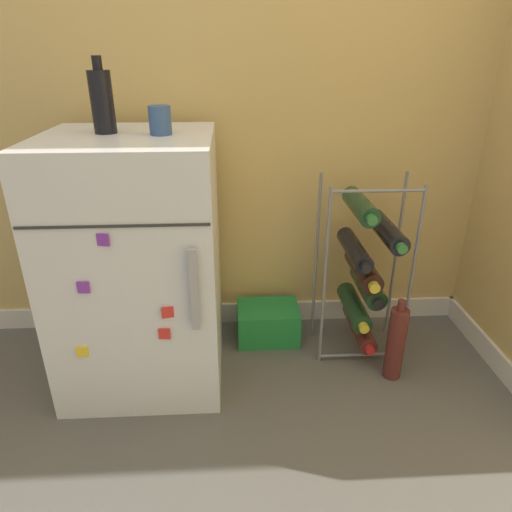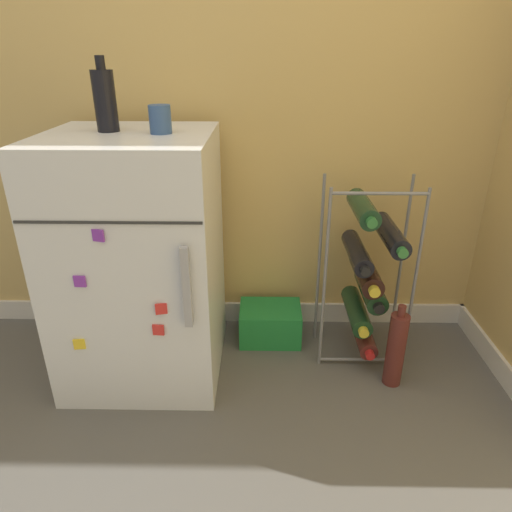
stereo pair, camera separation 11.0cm
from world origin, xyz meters
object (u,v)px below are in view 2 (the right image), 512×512
object	(u,v)px
mini_fridge	(140,261)
fridge_top_cup	(160,119)
loose_bottle_floor	(396,349)
wine_rack	(367,273)
soda_box	(270,323)
fridge_top_bottle	(105,100)

from	to	relation	value
mini_fridge	fridge_top_cup	xyz separation A→B (m)	(0.11, -0.00, 0.49)
mini_fridge	loose_bottle_floor	size ratio (longest dim) A/B	2.71
mini_fridge	wine_rack	size ratio (longest dim) A/B	1.24
soda_box	fridge_top_bottle	bearing A→B (deg)	-165.19
mini_fridge	loose_bottle_floor	world-z (taller)	mini_fridge
soda_box	loose_bottle_floor	distance (m)	0.53
fridge_top_cup	fridge_top_bottle	world-z (taller)	fridge_top_bottle
fridge_top_cup	loose_bottle_floor	bearing A→B (deg)	-7.12
mini_fridge	wine_rack	world-z (taller)	mini_fridge
fridge_top_cup	loose_bottle_floor	size ratio (longest dim) A/B	0.26
mini_fridge	fridge_top_bottle	world-z (taller)	fridge_top_bottle
mini_fridge	fridge_top_bottle	distance (m)	0.54
soda_box	fridge_top_cup	xyz separation A→B (m)	(-0.35, -0.18, 0.86)
mini_fridge	soda_box	bearing A→B (deg)	20.57
loose_bottle_floor	soda_box	bearing A→B (deg)	148.23
soda_box	fridge_top_bottle	xyz separation A→B (m)	(-0.53, -0.14, 0.91)
mini_fridge	wine_rack	bearing A→B (deg)	6.24
wine_rack	fridge_top_cup	distance (m)	0.92
soda_box	loose_bottle_floor	world-z (taller)	loose_bottle_floor
wine_rack	fridge_top_bottle	size ratio (longest dim) A/B	3.17
fridge_top_bottle	soda_box	bearing A→B (deg)	14.81
mini_fridge	wine_rack	distance (m)	0.84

